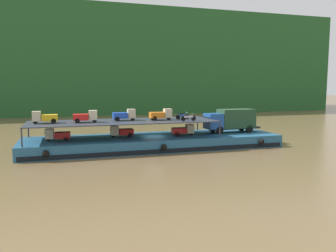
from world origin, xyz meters
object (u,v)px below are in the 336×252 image
mini_truck_lower_stern (57,135)px  mini_truck_lower_mid (183,130)px  cargo_barge (154,142)px  mini_truck_upper_bow (161,114)px  covered_lorry (231,120)px  mini_truck_lower_aft (121,131)px  mini_truck_upper_mid (86,116)px  motorcycle_upper_centre (183,116)px  mini_truck_upper_fore (125,115)px  motorcycle_upper_port (188,117)px  mini_truck_upper_stern (44,117)px

mini_truck_lower_stern → mini_truck_lower_mid: same height
cargo_barge → mini_truck_upper_bow: size_ratio=11.43×
cargo_barge → mini_truck_lower_mid: 3.96m
covered_lorry → mini_truck_lower_mid: covered_lorry is taller
mini_truck_lower_aft → mini_truck_upper_mid: size_ratio=1.00×
mini_truck_lower_aft → motorcycle_upper_centre: (7.76, -0.45, 1.74)m
mini_truck_lower_aft → mini_truck_upper_fore: bearing=15.9°
mini_truck_lower_mid → motorcycle_upper_centre: 1.82m
mini_truck_lower_aft → motorcycle_upper_centre: 7.97m
covered_lorry → motorcycle_upper_centre: 7.02m
mini_truck_upper_mid → motorcycle_upper_centre: bearing=1.3°
cargo_barge → motorcycle_upper_port: size_ratio=16.52×
mini_truck_lower_stern → mini_truck_upper_mid: (3.19, -0.06, 2.00)m
motorcycle_upper_centre → mini_truck_upper_stern: bearing=179.7°
covered_lorry → mini_truck_upper_bow: mini_truck_upper_bow is taller
motorcycle_upper_centre → mini_truck_lower_aft: bearing=176.7°
mini_truck_lower_mid → mini_truck_upper_mid: bearing=178.9°
mini_truck_lower_stern → mini_truck_upper_bow: mini_truck_upper_bow is taller
mini_truck_upper_bow → motorcycle_upper_centre: mini_truck_upper_bow is taller
mini_truck_lower_mid → mini_truck_upper_fore: (-7.23, 1.08, 2.00)m
covered_lorry → mini_truck_upper_bow: (-9.86, -0.48, 1.00)m
mini_truck_upper_mid → mini_truck_lower_stern: bearing=178.9°
mini_truck_upper_stern → motorcycle_upper_centre: (16.50, -0.08, -0.26)m
mini_truck_upper_stern → mini_truck_upper_bow: (13.61, -0.22, 0.00)m
mini_truck_lower_aft → mini_truck_upper_mid: mini_truck_upper_mid is taller
covered_lorry → mini_truck_lower_aft: 14.77m
mini_truck_lower_aft → mini_truck_upper_stern: size_ratio=1.00×
covered_lorry → mini_truck_lower_stern: (-22.16, -0.55, -1.00)m
mini_truck_upper_mid → mini_truck_lower_mid: bearing=-1.1°
motorcycle_upper_port → mini_truck_upper_mid: bearing=170.9°
mini_truck_upper_bow → motorcycle_upper_centre: 2.90m
cargo_barge → motorcycle_upper_port: bearing=-30.4°
motorcycle_upper_centre → motorcycle_upper_port: bearing=-91.9°
cargo_barge → motorcycle_upper_centre: bearing=0.3°
mini_truck_lower_mid → mini_truck_lower_aft: bearing=172.9°
mini_truck_upper_bow → motorcycle_upper_centre: bearing=2.9°
mini_truck_upper_mid → mini_truck_upper_fore: 4.75m
covered_lorry → mini_truck_lower_aft: (-14.73, 0.12, -1.00)m
mini_truck_lower_mid → motorcycle_upper_centre: motorcycle_upper_centre is taller
covered_lorry → motorcycle_upper_centre: covered_lorry is taller
mini_truck_lower_stern → mini_truck_upper_mid: 3.76m
covered_lorry → mini_truck_upper_fore: 14.33m
mini_truck_upper_stern → mini_truck_upper_mid: 4.51m
covered_lorry → motorcycle_upper_centre: (-6.97, -0.33, 0.74)m
mini_truck_upper_stern → motorcycle_upper_port: (16.43, -2.25, -0.26)m
mini_truck_lower_stern → mini_truck_lower_aft: 7.46m
mini_truck_lower_aft → mini_truck_upper_fore: 2.05m
cargo_barge → motorcycle_upper_centre: (3.75, 0.02, 3.18)m
mini_truck_lower_aft → mini_truck_upper_stern: (-8.74, -0.37, 2.00)m
motorcycle_upper_port → motorcycle_upper_centre: bearing=88.1°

